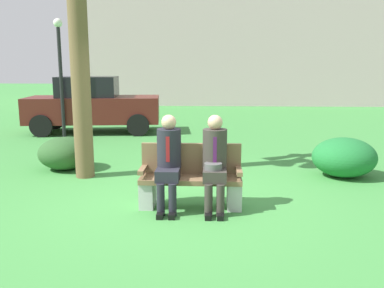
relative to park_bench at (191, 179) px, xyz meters
name	(u,v)px	position (x,y,z in m)	size (l,w,h in m)	color
ground_plane	(178,203)	(-0.19, 0.14, -0.40)	(80.00, 80.00, 0.00)	#3F8B3F
park_bench	(191,179)	(0.00, 0.00, 0.00)	(1.44, 0.44, 0.90)	brown
seated_man_left	(168,158)	(-0.31, -0.12, 0.34)	(0.34, 0.72, 1.33)	#23232D
seated_man_right	(215,158)	(0.34, -0.12, 0.34)	(0.34, 0.72, 1.33)	#38332D
shrub_near_bench	(344,157)	(2.71, 1.77, -0.04)	(1.15, 1.05, 0.72)	#1F7132
shrub_mid_lawn	(65,153)	(-2.57, 2.04, -0.08)	(1.02, 0.94, 0.64)	#2E582A
shrub_far_lawn	(70,154)	(-2.51, 2.13, -0.12)	(0.89, 0.82, 0.56)	#246A2C
parked_car_near	(93,105)	(-3.31, 6.56, 0.44)	(4.05, 2.07, 1.68)	#591E19
street_lamp	(60,65)	(-3.90, 5.65, 1.62)	(0.24, 0.24, 3.26)	black
building_backdrop	(230,23)	(1.22, 18.10, 3.89)	(15.92, 6.53, 8.54)	#C5A8AD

